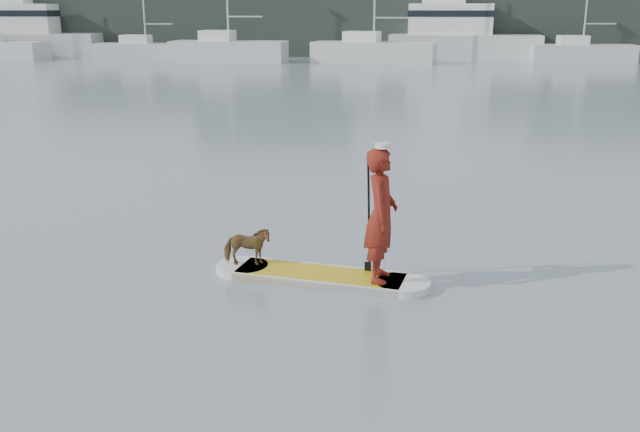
# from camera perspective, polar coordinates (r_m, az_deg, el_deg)

# --- Properties ---
(ground) EXTENTS (140.00, 140.00, 0.00)m
(ground) POSITION_cam_1_polar(r_m,az_deg,el_deg) (11.91, 6.54, -2.97)
(ground) COLOR slate
(ground) RESTS_ON ground
(paddleboard) EXTENTS (3.25, 1.31, 0.12)m
(paddleboard) POSITION_cam_1_polar(r_m,az_deg,el_deg) (10.66, -0.00, -4.86)
(paddleboard) COLOR gold
(paddleboard) RESTS_ON ground
(paddler) EXTENTS (0.51, 0.74, 1.93)m
(paddler) POSITION_cam_1_polar(r_m,az_deg,el_deg) (10.12, 4.90, 0.06)
(paddler) COLOR maroon
(paddler) RESTS_ON paddleboard
(white_cap) EXTENTS (0.22, 0.22, 0.07)m
(white_cap) POSITION_cam_1_polar(r_m,az_deg,el_deg) (9.89, 5.04, 5.63)
(white_cap) COLOR silver
(white_cap) RESTS_ON paddler
(dog) EXTENTS (0.75, 0.40, 0.60)m
(dog) POSITION_cam_1_polar(r_m,az_deg,el_deg) (10.91, -5.87, -2.43)
(dog) COLOR brown
(dog) RESTS_ON paddleboard
(paddle) EXTENTS (0.10, 0.30, 2.00)m
(paddle) POSITION_cam_1_polar(r_m,az_deg,el_deg) (10.52, 3.91, -0.93)
(paddle) COLOR black
(paddle) RESTS_ON ground
(sailboat_b) EXTENTS (8.04, 2.70, 11.82)m
(sailboat_b) POSITION_cam_1_polar(r_m,az_deg,el_deg) (59.77, -13.78, 12.82)
(sailboat_b) COLOR silver
(sailboat_b) RESTS_ON ground
(sailboat_c) EXTENTS (8.92, 3.53, 12.54)m
(sailboat_c) POSITION_cam_1_polar(r_m,az_deg,el_deg) (56.39, -7.37, 13.07)
(sailboat_c) COLOR silver
(sailboat_c) RESTS_ON ground
(sailboat_d) EXTENTS (9.57, 4.52, 13.56)m
(sailboat_d) POSITION_cam_1_polar(r_m,az_deg,el_deg) (55.16, 4.23, 13.13)
(sailboat_d) COLOR silver
(sailboat_d) RESTS_ON ground
(sailboat_e) EXTENTS (7.63, 2.59, 11.01)m
(sailboat_e) POSITION_cam_1_polar(r_m,az_deg,el_deg) (58.78, 20.16, 12.23)
(sailboat_e) COLOR silver
(sailboat_e) RESTS_ON ground
(motor_yacht_a) EXTENTS (12.24, 5.07, 7.13)m
(motor_yacht_a) POSITION_cam_1_polar(r_m,az_deg,el_deg) (59.77, 11.02, 14.12)
(motor_yacht_a) COLOR silver
(motor_yacht_a) RESTS_ON ground
(motor_yacht_b) EXTENTS (11.06, 4.53, 7.13)m
(motor_yacht_b) POSITION_cam_1_polar(r_m,az_deg,el_deg) (66.21, -22.40, 13.41)
(motor_yacht_b) COLOR silver
(motor_yacht_b) RESTS_ON ground
(shore_mass) EXTENTS (90.00, 6.00, 6.00)m
(shore_mass) POSITION_cam_1_polar(r_m,az_deg,el_deg) (64.25, 5.44, 15.35)
(shore_mass) COLOR black
(shore_mass) RESTS_ON ground
(shore_building_west) EXTENTS (14.00, 4.00, 9.00)m
(shore_building_west) POSITION_cam_1_polar(r_m,az_deg,el_deg) (65.95, -3.64, 16.71)
(shore_building_west) COLOR black
(shore_building_west) RESTS_ON ground
(shore_building_east) EXTENTS (10.00, 4.00, 8.00)m
(shore_building_east) POSITION_cam_1_polar(r_m,az_deg,el_deg) (67.79, 21.42, 15.24)
(shore_building_east) COLOR black
(shore_building_east) RESTS_ON ground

